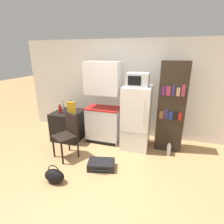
% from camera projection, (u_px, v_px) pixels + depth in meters
% --- Properties ---
extents(ground_plane, '(24.00, 24.00, 0.00)m').
position_uv_depth(ground_plane, '(109.00, 180.00, 3.04)').
color(ground_plane, tan).
extents(wall_back, '(6.40, 0.10, 2.43)m').
position_uv_depth(wall_back, '(141.00, 90.00, 4.41)').
color(wall_back, white).
rests_on(wall_back, ground_plane).
extents(side_table, '(0.69, 0.73, 0.71)m').
position_uv_depth(side_table, '(69.00, 125.00, 4.46)').
color(side_table, black).
rests_on(side_table, ground_plane).
extents(kitchen_hutch, '(0.81, 0.49, 1.93)m').
position_uv_depth(kitchen_hutch, '(103.00, 106.00, 4.15)').
color(kitchen_hutch, white).
rests_on(kitchen_hutch, ground_plane).
extents(refrigerator, '(0.61, 0.63, 1.43)m').
position_uv_depth(refrigerator, '(136.00, 118.00, 3.93)').
color(refrigerator, white).
rests_on(refrigerator, ground_plane).
extents(microwave, '(0.46, 0.38, 0.28)m').
position_uv_depth(microwave, '(138.00, 80.00, 3.65)').
color(microwave, '#B7B7BC').
rests_on(microwave, refrigerator).
extents(bookshelf, '(0.56, 0.33, 1.96)m').
position_uv_depth(bookshelf, '(171.00, 108.00, 3.77)').
color(bookshelf, '#2D2319').
rests_on(bookshelf, ground_plane).
extents(bottle_ketchup_red, '(0.08, 0.08, 0.21)m').
position_uv_depth(bottle_ketchup_red, '(60.00, 109.00, 4.23)').
color(bottle_ketchup_red, '#AD1914').
rests_on(bottle_ketchup_red, side_table).
extents(bottle_milk_white, '(0.06, 0.06, 0.21)m').
position_uv_depth(bottle_milk_white, '(63.00, 106.00, 4.55)').
color(bottle_milk_white, white).
rests_on(bottle_milk_white, side_table).
extents(bottle_wine_dark, '(0.07, 0.07, 0.28)m').
position_uv_depth(bottle_wine_dark, '(69.00, 107.00, 4.28)').
color(bottle_wine_dark, black).
rests_on(bottle_wine_dark, side_table).
extents(bottle_blue_soda, '(0.07, 0.07, 0.26)m').
position_uv_depth(bottle_blue_soda, '(71.00, 106.00, 4.48)').
color(bottle_blue_soda, '#1E47A3').
rests_on(bottle_blue_soda, side_table).
extents(cereal_box, '(0.19, 0.07, 0.30)m').
position_uv_depth(cereal_box, '(71.00, 108.00, 4.14)').
color(cereal_box, gold).
rests_on(cereal_box, side_table).
extents(chair, '(0.54, 0.54, 0.94)m').
position_uv_depth(chair, '(68.00, 131.00, 3.60)').
color(chair, black).
rests_on(chair, ground_plane).
extents(suitcase_large_flat, '(0.56, 0.42, 0.15)m').
position_uv_depth(suitcase_large_flat, '(101.00, 165.00, 3.33)').
color(suitcase_large_flat, black).
rests_on(suitcase_large_flat, ground_plane).
extents(handbag, '(0.36, 0.20, 0.33)m').
position_uv_depth(handbag, '(54.00, 176.00, 2.95)').
color(handbag, black).
rests_on(handbag, ground_plane).
extents(water_bottle_front, '(0.08, 0.08, 0.33)m').
position_uv_depth(water_bottle_front, '(169.00, 149.00, 3.74)').
color(water_bottle_front, silver).
rests_on(water_bottle_front, ground_plane).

